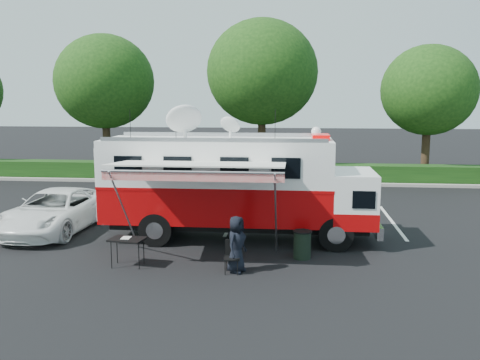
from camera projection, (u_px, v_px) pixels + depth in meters
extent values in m
plane|color=black|center=(239.00, 239.00, 17.64)|extent=(120.00, 120.00, 0.00)
cube|color=#9E998E|center=(335.00, 184.00, 28.05)|extent=(60.00, 0.35, 0.15)
cube|color=black|center=(334.00, 174.00, 28.87)|extent=(60.00, 1.20, 1.00)
cylinder|color=black|center=(107.00, 139.00, 30.94)|extent=(0.44, 0.44, 4.40)
ellipsoid|color=#14380F|center=(104.00, 81.00, 30.42)|extent=(5.63, 5.63, 5.35)
cylinder|color=black|center=(262.00, 136.00, 30.03)|extent=(0.44, 0.44, 4.80)
ellipsoid|color=#14380F|center=(262.00, 72.00, 29.47)|extent=(6.14, 6.14, 5.84)
cylinder|color=black|center=(426.00, 145.00, 29.23)|extent=(0.44, 0.44, 4.00)
ellipsoid|color=#14380F|center=(429.00, 90.00, 28.76)|extent=(5.12, 5.12, 4.86)
cube|color=silver|center=(84.00, 215.00, 21.22)|extent=(0.12, 5.50, 0.01)
cube|color=silver|center=(233.00, 218.00, 20.64)|extent=(0.12, 5.50, 0.01)
cube|color=silver|center=(392.00, 222.00, 20.06)|extent=(0.12, 5.50, 0.01)
cube|color=black|center=(239.00, 223.00, 17.56)|extent=(8.29, 1.35, 0.29)
cylinder|color=black|center=(336.00, 234.00, 16.22)|extent=(1.06, 0.31, 1.06)
cylinder|color=black|center=(331.00, 218.00, 18.30)|extent=(1.06, 0.31, 1.06)
cylinder|color=black|center=(156.00, 230.00, 16.76)|extent=(1.06, 0.31, 1.06)
cylinder|color=black|center=(171.00, 215.00, 18.84)|extent=(1.06, 0.31, 1.06)
cube|color=silver|center=(374.00, 225.00, 17.12)|extent=(0.19, 2.41, 0.39)
cube|color=white|center=(353.00, 197.00, 17.05)|extent=(1.35, 2.41, 1.64)
cube|color=#AB0608|center=(352.00, 214.00, 17.14)|extent=(1.37, 2.43, 0.53)
cube|color=black|center=(373.00, 188.00, 16.94)|extent=(0.12, 2.11, 0.68)
cube|color=#AB0608|center=(218.00, 202.00, 17.51)|extent=(7.33, 2.41, 1.16)
cube|color=#AB0608|center=(218.00, 184.00, 17.42)|extent=(7.35, 2.43, 0.10)
cube|color=white|center=(218.00, 162.00, 17.30)|extent=(7.33, 2.41, 1.35)
cube|color=white|center=(218.00, 140.00, 17.19)|extent=(7.33, 2.41, 0.08)
cube|color=#CC0505|center=(320.00, 137.00, 16.85)|extent=(0.53, 0.92, 0.15)
sphere|color=white|center=(316.00, 132.00, 17.79)|extent=(0.33, 0.33, 0.33)
ellipsoid|color=white|center=(184.00, 119.00, 17.04)|extent=(1.16, 1.16, 0.35)
ellipsoid|color=white|center=(230.00, 125.00, 17.26)|extent=(0.68, 0.68, 0.19)
cylinder|color=black|center=(130.00, 124.00, 17.78)|extent=(0.02, 0.02, 0.96)
cylinder|color=black|center=(176.00, 124.00, 17.63)|extent=(0.02, 0.02, 0.96)
cylinder|color=black|center=(275.00, 124.00, 17.31)|extent=(0.02, 0.02, 0.96)
cube|color=silver|center=(199.00, 164.00, 14.96)|extent=(4.82, 2.31, 0.20)
cube|color=red|center=(192.00, 176.00, 13.87)|extent=(4.82, 0.04, 0.27)
cylinder|color=#B2B2B7|center=(192.00, 172.00, 13.83)|extent=(4.82, 0.07, 0.07)
cylinder|color=#B2B2B7|center=(125.00, 213.00, 15.32)|extent=(0.05, 2.50, 2.78)
cylinder|color=#B2B2B7|center=(276.00, 216.00, 14.90)|extent=(0.05, 2.50, 2.78)
imported|color=white|center=(56.00, 231.00, 18.69)|extent=(2.70, 5.30, 1.43)
imported|color=black|center=(237.00, 272.00, 14.39)|extent=(0.73, 0.88, 1.54)
cube|color=black|center=(127.00, 239.00, 14.75)|extent=(1.03, 0.81, 0.04)
cylinder|color=black|center=(111.00, 255.00, 14.61)|extent=(0.02, 0.02, 0.77)
cylinder|color=black|center=(117.00, 250.00, 15.09)|extent=(0.02, 0.02, 0.77)
cylinder|color=black|center=(139.00, 256.00, 14.54)|extent=(0.02, 0.02, 0.77)
cylinder|color=black|center=(144.00, 251.00, 15.01)|extent=(0.02, 0.02, 0.77)
cube|color=silver|center=(126.00, 238.00, 14.80)|extent=(0.24, 0.33, 0.01)
cube|color=black|center=(232.00, 258.00, 14.21)|extent=(0.44, 0.44, 0.04)
cube|color=black|center=(233.00, 248.00, 14.38)|extent=(0.42, 0.07, 0.46)
cylinder|color=black|center=(225.00, 267.00, 14.10)|extent=(0.02, 0.02, 0.41)
cylinder|color=black|center=(227.00, 264.00, 14.43)|extent=(0.02, 0.02, 0.41)
cylinder|color=black|center=(238.00, 268.00, 14.07)|extent=(0.02, 0.02, 0.41)
cylinder|color=black|center=(239.00, 264.00, 14.39)|extent=(0.02, 0.02, 0.41)
cylinder|color=black|center=(302.00, 245.00, 15.52)|extent=(0.51, 0.51, 0.78)
cylinder|color=black|center=(302.00, 231.00, 15.46)|extent=(0.55, 0.55, 0.04)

